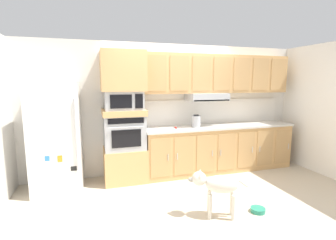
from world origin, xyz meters
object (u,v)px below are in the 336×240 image
(built_in_oven, at_px, (124,132))
(screwdriver, at_px, (176,128))
(microwave, at_px, (123,100))
(electric_kettle, at_px, (196,121))
(refrigerator, at_px, (56,138))
(dog_food_bowl, at_px, (258,210))
(dog, at_px, (217,185))

(built_in_oven, distance_m, screwdriver, 0.96)
(microwave, height_order, electric_kettle, microwave)
(refrigerator, relative_size, dog_food_bowl, 8.80)
(dog_food_bowl, bearing_deg, microwave, 133.59)
(dog, bearing_deg, dog_food_bowl, -163.26)
(refrigerator, relative_size, dog, 2.38)
(built_in_oven, height_order, screwdriver, built_in_oven)
(refrigerator, bearing_deg, built_in_oven, 3.49)
(built_in_oven, bearing_deg, dog_food_bowl, -46.41)
(dog_food_bowl, bearing_deg, electric_kettle, 98.33)
(microwave, height_order, dog, microwave)
(microwave, xyz_separation_m, screwdriver, (0.96, -0.05, -0.53))
(microwave, height_order, screwdriver, microwave)
(dog, bearing_deg, refrigerator, -13.50)
(refrigerator, xyz_separation_m, built_in_oven, (1.11, 0.07, 0.02))
(dog, distance_m, dog_food_bowl, 0.74)
(screwdriver, distance_m, electric_kettle, 0.41)
(refrigerator, xyz_separation_m, screwdriver, (2.07, 0.01, 0.05))
(microwave, bearing_deg, screwdriver, -3.25)
(screwdriver, distance_m, dog_food_bowl, 1.97)
(screwdriver, bearing_deg, built_in_oven, 176.75)
(refrigerator, relative_size, electric_kettle, 7.33)
(refrigerator, xyz_separation_m, electric_kettle, (2.47, 0.02, 0.15))
(refrigerator, distance_m, electric_kettle, 2.47)
(built_in_oven, distance_m, electric_kettle, 1.37)
(refrigerator, distance_m, screwdriver, 2.07)
(screwdriver, relative_size, electric_kettle, 0.57)
(refrigerator, height_order, dog_food_bowl, refrigerator)
(refrigerator, relative_size, built_in_oven, 2.51)
(refrigerator, relative_size, screwdriver, 12.86)
(electric_kettle, bearing_deg, screwdriver, -178.97)
(screwdriver, bearing_deg, refrigerator, -179.64)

